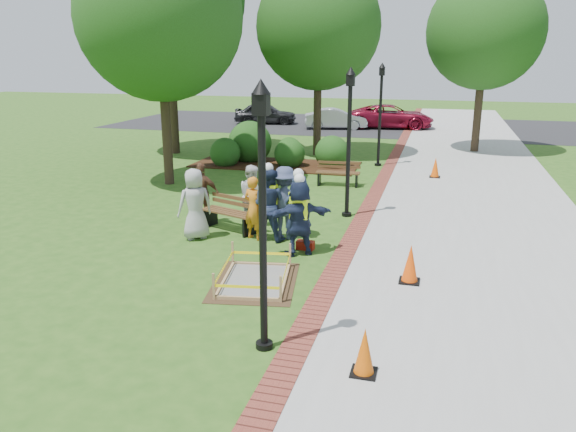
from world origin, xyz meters
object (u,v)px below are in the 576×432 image
(hivis_worker_c, at_px, (269,202))
(lamp_near, at_px, (262,200))
(hivis_worker_b, at_px, (298,211))
(cone_front, at_px, (364,353))
(hivis_worker_a, at_px, (299,215))
(bench_near, at_px, (230,220))
(wet_concrete_pad, at_px, (255,272))

(hivis_worker_c, bearing_deg, lamp_near, -73.62)
(hivis_worker_c, bearing_deg, hivis_worker_b, -33.09)
(cone_front, bearing_deg, hivis_worker_a, 114.71)
(lamp_near, height_order, hivis_worker_c, lamp_near)
(bench_near, bearing_deg, hivis_worker_c, -20.61)
(hivis_worker_a, bearing_deg, hivis_worker_c, 139.41)
(hivis_worker_c, bearing_deg, bench_near, 159.39)
(hivis_worker_a, xyz_separation_m, hivis_worker_b, (-0.09, 0.27, 0.03))
(bench_near, xyz_separation_m, hivis_worker_c, (1.25, -0.47, 0.70))
(hivis_worker_c, bearing_deg, hivis_worker_a, -40.59)
(bench_near, distance_m, cone_front, 7.60)
(bench_near, height_order, hivis_worker_b, hivis_worker_b)
(cone_front, distance_m, hivis_worker_c, 6.56)
(wet_concrete_pad, xyz_separation_m, hivis_worker_b, (0.38, 2.16, 0.76))
(lamp_near, height_order, hivis_worker_b, lamp_near)
(lamp_near, bearing_deg, wet_concrete_pad, 111.78)
(cone_front, xyz_separation_m, hivis_worker_a, (-2.21, 4.80, 0.60))
(wet_concrete_pad, distance_m, bench_near, 3.69)
(wet_concrete_pad, height_order, bench_near, bench_near)
(wet_concrete_pad, distance_m, hivis_worker_c, 2.91)
(hivis_worker_a, bearing_deg, cone_front, -65.29)
(cone_front, bearing_deg, bench_near, 126.08)
(bench_near, distance_m, hivis_worker_c, 1.51)
(cone_front, distance_m, hivis_worker_b, 5.60)
(cone_front, height_order, hivis_worker_a, hivis_worker_a)
(bench_near, distance_m, hivis_worker_b, 2.53)
(wet_concrete_pad, distance_m, hivis_worker_a, 2.08)
(wet_concrete_pad, relative_size, lamp_near, 0.60)
(hivis_worker_b, relative_size, hivis_worker_c, 1.01)
(cone_front, relative_size, hivis_worker_b, 0.37)
(bench_near, relative_size, cone_front, 2.31)
(hivis_worker_a, bearing_deg, wet_concrete_pad, -104.11)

